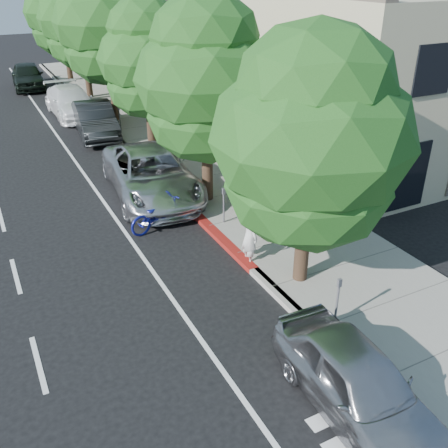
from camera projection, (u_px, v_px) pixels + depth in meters
ground at (238, 257)px, 15.31m from camera, size 120.00×120.00×0.00m
sidewalk at (198, 161)px, 22.50m from camera, size 4.60×56.00×0.15m
curb at (149, 169)px, 21.57m from camera, size 0.30×56.00×0.15m
curb_red_segment at (223, 240)px, 16.06m from camera, size 0.32×4.00×0.15m
storefront_building at (235, 42)px, 31.74m from camera, size 10.00×36.00×7.00m
street_tree_0 at (311, 141)px, 12.17m from camera, size 5.10×5.10×7.02m
street_tree_1 at (206, 81)px, 16.74m from camera, size 4.85×4.85×7.36m
street_tree_2 at (147, 60)px, 21.56m from camera, size 4.28×4.28×6.92m
street_tree_3 at (107, 23)px, 25.85m from camera, size 5.53×5.53×8.54m
street_tree_4 at (81, 19)px, 30.72m from camera, size 5.27×5.27×8.05m
street_tree_5 at (61, 13)px, 35.47m from camera, size 5.28×5.28×7.97m
cyclist at (250, 235)px, 14.60m from camera, size 0.46×0.68×1.85m
bicycle at (159, 214)px, 16.64m from camera, size 2.28×1.20×1.14m
silver_suv at (151, 174)px, 18.93m from camera, size 3.56×6.61×1.76m
dark_sedan at (95, 120)px, 25.61m from camera, size 2.26×5.25×1.68m
white_pickup at (71, 102)px, 29.03m from camera, size 2.41×5.70×1.64m
dark_suv_far at (28, 76)px, 35.40m from camera, size 2.40×5.26×1.75m
near_car_a at (358, 383)px, 9.73m from camera, size 1.94×4.40×1.48m
pedestrian at (162, 120)px, 25.09m from camera, size 1.00×1.00×1.63m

